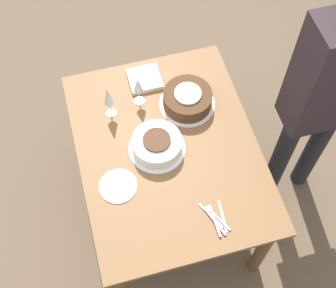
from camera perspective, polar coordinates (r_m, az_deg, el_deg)
ground_plane at (r=3.18m, az=0.00°, el=-7.24°), size 12.00×12.00×0.00m
dining_table at (r=2.61m, az=0.00°, el=-1.88°), size 1.25×0.96×0.75m
cake_center_white at (r=2.46m, az=-1.36°, el=-0.07°), size 0.31×0.31×0.10m
cake_front_chocolate at (r=2.62m, az=2.39°, el=5.49°), size 0.31×0.31×0.11m
wine_glass_near at (r=2.51m, az=-7.32°, el=5.72°), size 0.06×0.06×0.23m
wine_glass_far at (r=2.56m, az=-3.67°, el=7.04°), size 0.06×0.06×0.20m
dessert_plate_left at (r=2.41m, az=-6.10°, el=-5.13°), size 0.20×0.20×0.01m
fork_pile at (r=2.34m, az=5.90°, el=-8.99°), size 0.20×0.12×0.01m
napkin_stack at (r=2.75m, az=-2.87°, el=7.92°), size 0.18×0.19×0.03m
person_cutting at (r=2.48m, az=18.95°, el=6.11°), size 0.22×0.40×1.73m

